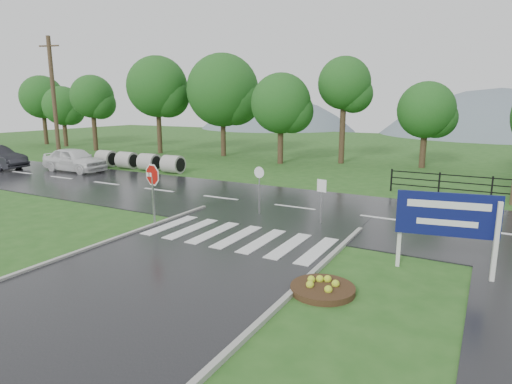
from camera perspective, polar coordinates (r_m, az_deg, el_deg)
The scene contains 14 objects.
ground at distance 11.47m, azimuth -15.97°, elevation -12.74°, with size 120.00×120.00×0.00m, color #27581D.
main_road at distance 19.42m, azimuth 5.17°, elevation -2.14°, with size 90.00×8.00×0.04m, color black.
crosswalk at distance 15.12m, azimuth -2.53°, elevation -5.95°, with size 6.50×2.80×0.02m.
fence_west at distance 23.61m, azimuth 28.96°, elevation 0.71°, with size 9.58×0.08×1.20m.
hills at distance 75.16m, azimuth 24.75°, elevation -4.85°, with size 102.00×48.00×48.00m.
treeline at distance 32.29m, azimuth 16.92°, elevation 3.02°, with size 83.20×5.20×10.00m.
culvert_pipes at distance 31.45m, azimuth -15.45°, elevation 3.98°, with size 7.60×1.20×1.20m.
stop_sign at distance 16.68m, azimuth -13.63°, elevation 1.55°, with size 1.12×0.28×2.57m.
estate_billboard at distance 12.72m, azimuth 24.14°, elevation -3.29°, with size 2.61×0.56×2.31m.
flower_bed at distance 11.13m, azimuth 8.88°, elevation -12.50°, with size 1.63×1.63×0.33m.
reg_sign_small at distance 16.66m, azimuth 8.74°, elevation -0.00°, with size 0.40×0.08×1.79m.
reg_sign_round at distance 17.94m, azimuth 0.43°, elevation 1.06°, with size 0.48×0.08×2.06m.
car_white at distance 32.03m, azimuth -22.92°, elevation 2.52°, with size 4.85×1.95×1.65m, color white.
utility_pole_west at distance 38.47m, azimuth -25.34°, elevation 11.16°, with size 1.69×0.60×9.75m.
Camera 1 is at (7.52, -7.28, 4.69)m, focal length 30.00 mm.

